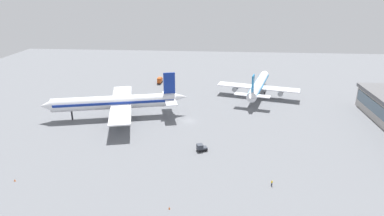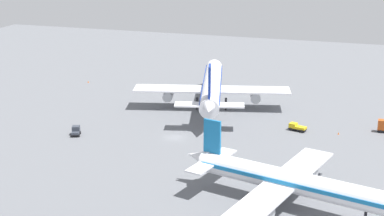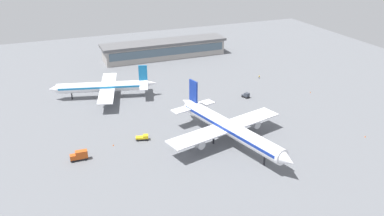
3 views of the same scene
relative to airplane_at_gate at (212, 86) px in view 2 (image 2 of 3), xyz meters
name	(u,v)px [view 2 (image 2 of 3)]	position (x,y,z in m)	size (l,w,h in m)	color
ground	(175,137)	(-1.54, -28.58, -6.28)	(288.00, 288.00, 0.00)	slate
airplane_at_gate	(212,86)	(0.00, 0.00, 0.00)	(45.72, 56.04, 17.28)	white
airplane_taxiing	(291,181)	(32.11, -58.06, -1.08)	(46.35, 37.83, 14.30)	white
pushback_tractor	(297,127)	(27.06, -13.83, -5.31)	(4.76, 3.20, 1.90)	black
baggage_tug	(76,131)	(-26.12, -34.66, -5.13)	(3.14, 3.67, 2.30)	black
safety_cone_near_gate	(88,82)	(-48.00, 14.11, -5.98)	(0.44, 0.44, 0.60)	#EA590C
safety_cone_mid_apron	(338,133)	(37.70, -13.49, -5.98)	(0.44, 0.44, 0.60)	#EA590C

